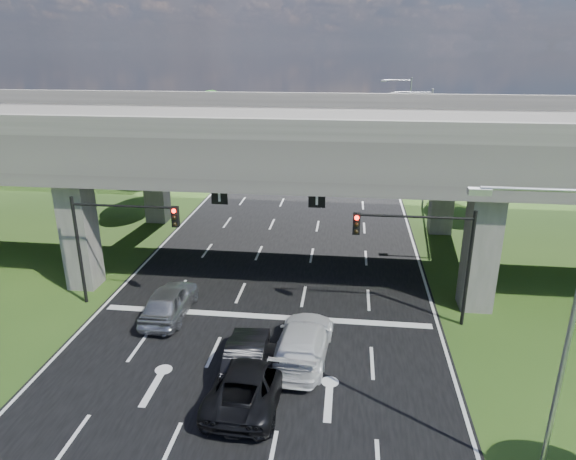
% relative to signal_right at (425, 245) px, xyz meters
% --- Properties ---
extents(ground, '(160.00, 160.00, 0.00)m').
position_rel_signal_right_xyz_m(ground, '(-7.82, -3.94, -4.19)').
color(ground, '#274415').
rests_on(ground, ground).
extents(road, '(18.00, 120.00, 0.03)m').
position_rel_signal_right_xyz_m(road, '(-7.82, 6.06, -4.17)').
color(road, black).
rests_on(road, ground).
extents(overpass, '(80.00, 15.00, 10.00)m').
position_rel_signal_right_xyz_m(overpass, '(-7.82, 8.06, 3.73)').
color(overpass, '#3A3734').
rests_on(overpass, ground).
extents(warehouse, '(20.00, 10.00, 4.00)m').
position_rel_signal_right_xyz_m(warehouse, '(-33.82, 31.06, -2.19)').
color(warehouse, '#9E9E99').
rests_on(warehouse, ground).
extents(signal_right, '(5.76, 0.54, 6.00)m').
position_rel_signal_right_xyz_m(signal_right, '(0.00, 0.00, 0.00)').
color(signal_right, black).
rests_on(signal_right, ground).
extents(signal_left, '(5.76, 0.54, 6.00)m').
position_rel_signal_right_xyz_m(signal_left, '(-15.65, 0.00, 0.00)').
color(signal_left, black).
rests_on(signal_left, ground).
extents(streetlight_near, '(3.38, 0.25, 10.00)m').
position_rel_signal_right_xyz_m(streetlight_near, '(2.27, -9.94, 1.66)').
color(streetlight_near, gray).
rests_on(streetlight_near, ground).
extents(streetlight_far, '(3.38, 0.25, 10.00)m').
position_rel_signal_right_xyz_m(streetlight_far, '(2.27, 20.06, 1.66)').
color(streetlight_far, gray).
rests_on(streetlight_far, ground).
extents(streetlight_beyond, '(3.38, 0.25, 10.00)m').
position_rel_signal_right_xyz_m(streetlight_beyond, '(2.27, 36.06, 1.66)').
color(streetlight_beyond, gray).
rests_on(streetlight_beyond, ground).
extents(tree_left_near, '(4.50, 4.50, 7.80)m').
position_rel_signal_right_xyz_m(tree_left_near, '(-21.78, 22.06, 0.63)').
color(tree_left_near, black).
rests_on(tree_left_near, ground).
extents(tree_left_mid, '(3.91, 3.90, 6.76)m').
position_rel_signal_right_xyz_m(tree_left_mid, '(-24.78, 30.06, -0.01)').
color(tree_left_mid, black).
rests_on(tree_left_mid, ground).
extents(tree_left_far, '(4.80, 4.80, 8.32)m').
position_rel_signal_right_xyz_m(tree_left_far, '(-20.78, 38.06, 0.95)').
color(tree_left_far, black).
rests_on(tree_left_far, ground).
extents(tree_right_near, '(4.20, 4.20, 7.28)m').
position_rel_signal_right_xyz_m(tree_right_near, '(5.22, 24.06, 0.31)').
color(tree_right_near, black).
rests_on(tree_right_near, ground).
extents(tree_right_mid, '(3.91, 3.90, 6.76)m').
position_rel_signal_right_xyz_m(tree_right_mid, '(8.22, 32.06, -0.01)').
color(tree_right_mid, black).
rests_on(tree_right_mid, ground).
extents(tree_right_far, '(4.50, 4.50, 7.80)m').
position_rel_signal_right_xyz_m(tree_right_far, '(4.22, 40.06, 0.63)').
color(tree_right_far, black).
rests_on(tree_right_far, ground).
extents(car_silver, '(2.01, 4.93, 1.67)m').
position_rel_signal_right_xyz_m(car_silver, '(-12.69, -0.94, -3.32)').
color(car_silver, '#AAACB2').
rests_on(car_silver, road).
extents(car_dark, '(1.94, 4.78, 1.54)m').
position_rel_signal_right_xyz_m(car_dark, '(-7.80, -5.28, -3.39)').
color(car_dark, black).
rests_on(car_dark, road).
extents(car_white, '(2.72, 5.80, 1.64)m').
position_rel_signal_right_xyz_m(car_white, '(-5.52, -3.90, -3.34)').
color(car_white, silver).
rests_on(car_white, road).
extents(car_trailing, '(2.94, 5.96, 1.63)m').
position_rel_signal_right_xyz_m(car_trailing, '(-7.36, -6.82, -3.34)').
color(car_trailing, black).
rests_on(car_trailing, road).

